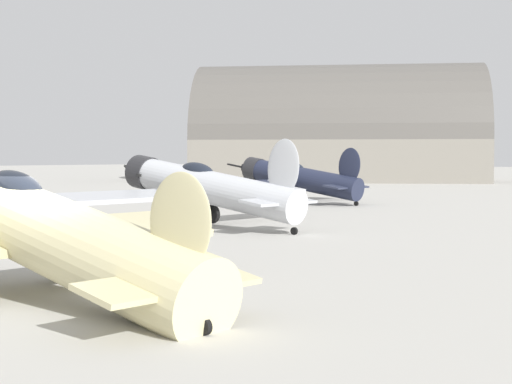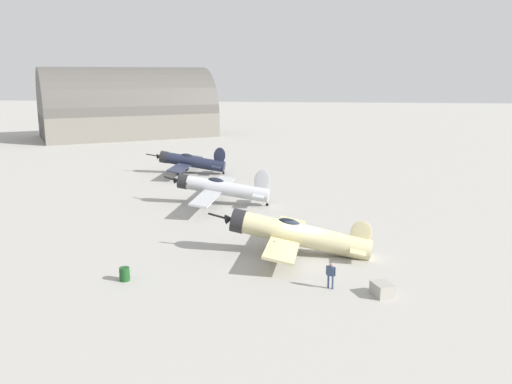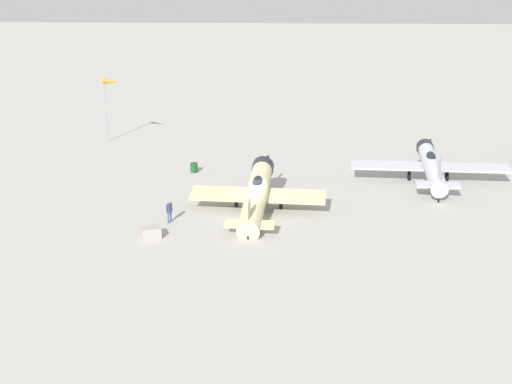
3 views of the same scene
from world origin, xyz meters
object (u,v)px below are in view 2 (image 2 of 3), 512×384
Objects in this scene: airplane_mid_apron at (220,188)px; ground_crew_mechanic at (331,273)px; airplane_foreground at (295,234)px; equipment_crate at (382,289)px; fuel_drum at (125,274)px; airplane_far_line at (190,162)px.

airplane_mid_apron is 22.58m from ground_crew_mechanic.
equipment_crate is (-6.81, -5.30, -1.09)m from airplane_foreground.
airplane_mid_apron reaches higher than fuel_drum.
fuel_drum is at bearing -61.89° from ground_crew_mechanic.
airplane_far_line is 36.36m from fuel_drum.
airplane_mid_apron reaches higher than airplane_far_line.
airplane_mid_apron is at bearing -7.06° from fuel_drum.
airplane_foreground is 0.98× the size of airplane_far_line.
airplane_mid_apron is 20.42m from fuel_drum.
airplane_mid_apron is 15.51× the size of fuel_drum.
equipment_crate is at bearing 103.40° from ground_crew_mechanic.
fuel_drum is (-20.23, 2.50, -1.23)m from airplane_mid_apron.
ground_crew_mechanic reaches higher than equipment_crate.
airplane_foreground is 13.97× the size of fuel_drum.
ground_crew_mechanic is 1.04× the size of equipment_crate.
equipment_crate is at bearing 124.61° from airplane_mid_apron.
equipment_crate is at bearing 119.46° from airplane_far_line.
airplane_far_line is at bearing -127.25° from ground_crew_mechanic.
airplane_mid_apron reaches higher than equipment_crate.
airplane_foreground is 7.59× the size of equipment_crate.
airplane_mid_apron is at bearing -125.43° from ground_crew_mechanic.
ground_crew_mechanic is (-20.12, -10.22, -0.67)m from airplane_mid_apron.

